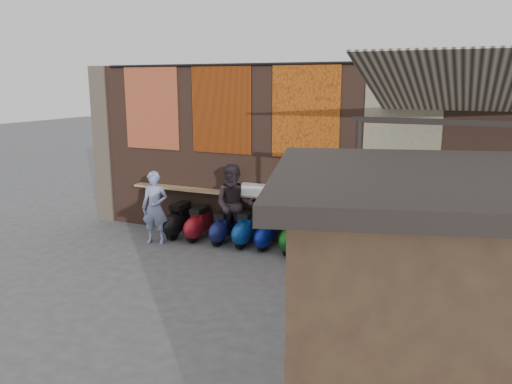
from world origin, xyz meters
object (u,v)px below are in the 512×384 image
Objects in this scene: scooter_stool_5 at (292,235)px; scooter_stool_10 at (427,254)px; scooter_stool_7 at (345,243)px; diner_left at (155,208)px; scooter_stool_0 at (179,221)px; scooter_stool_8 at (369,244)px; scooter_stool_3 at (246,229)px; shelf_box at (254,190)px; shopper_tan at (368,236)px; diner_right at (234,205)px; shopper_navy at (439,278)px; scooter_stool_4 at (266,234)px; market_stall at (471,378)px; scooter_stool_9 at (397,250)px; scooter_stool_2 at (222,228)px; scooter_stool_1 at (198,224)px; scooter_stool_6 at (317,237)px.

scooter_stool_5 is 1.09× the size of scooter_stool_10.
scooter_stool_10 is at bearing -1.93° from scooter_stool_7.
diner_left is (-3.08, -0.60, 0.44)m from scooter_stool_5.
scooter_stool_0 is 0.98× the size of scooter_stool_8.
scooter_stool_3 is at bearing 179.36° from scooter_stool_10.
diner_left is (-4.72, -0.59, 0.42)m from scooter_stool_8.
shopper_tan is (2.76, -1.00, -0.45)m from shelf_box.
diner_left reaches higher than scooter_stool_10.
scooter_stool_8 is 3.06m from diner_right.
scooter_stool_3 is at bearing -10.07° from diner_right.
shelf_box is 0.43× the size of shopper_navy.
scooter_stool_3 is (1.72, 0.04, -0.02)m from scooter_stool_0.
diner_right is (-0.26, -0.03, 0.53)m from scooter_stool_3.
scooter_stool_0 is 0.51× the size of diner_left.
scooter_stool_8 is at bearing -1.08° from scooter_stool_4.
diner_left is (-5.84, -0.59, 0.48)m from scooter_stool_10.
scooter_stool_8 is at bearing -5.81° from scooter_stool_7.
shopper_navy is at bearing -78.96° from shopper_tan.
market_stall reaches higher than shelf_box.
market_stall is (1.31, -5.99, 1.08)m from scooter_stool_9.
scooter_stool_5 is at bearing -1.23° from scooter_stool_3.
scooter_stool_8 is at bearing -6.32° from diner_left.
shopper_navy is at bearing -28.64° from scooter_stool_3.
scooter_stool_2 is 1.01× the size of scooter_stool_10.
scooter_stool_8 is at bearing -0.56° from scooter_stool_5.
scooter_stool_10 is 0.47× the size of shopper_tan.
diner_left is (-0.24, -0.59, 0.43)m from scooter_stool_0.
scooter_stool_1 is 1.07m from diner_left.
scooter_stool_8 is (1.64, -0.02, 0.02)m from scooter_stool_5.
scooter_stool_1 is 1.06× the size of scooter_stool_2.
scooter_stool_8 is at bearing -55.82° from shopper_navy.
scooter_stool_6 is at bearing -0.73° from scooter_stool_4.
diner_right is 0.64× the size of market_stall.
diner_left is at bearing -173.68° from scooter_stool_9.
diner_left is at bearing -13.57° from shopper_navy.
diner_right reaches higher than diner_left.
market_stall reaches higher than scooter_stool_4.
scooter_stool_6 is at bearing 178.91° from scooter_stool_9.
scooter_stool_8 is (3.32, 0.01, 0.05)m from scooter_stool_2.
shelf_box is 2.28m from diner_left.
shopper_navy is 0.97× the size of shopper_tan.
scooter_stool_7 is at bearing 177.03° from scooter_stool_9.
shelf_box is at bearing 163.86° from scooter_stool_5.
scooter_stool_9 is (2.82, -0.05, 0.01)m from scooter_stool_4.
scooter_stool_3 is 0.49× the size of diner_left.
diner_left is at bearing -170.37° from scooter_stool_6.
diner_right is (-0.76, -0.03, 0.58)m from scooter_stool_4.
shelf_box is 2.35m from scooter_stool_7.
scooter_stool_5 is 1.92m from shopper_tan.
scooter_stool_10 is 5.89m from diner_left.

